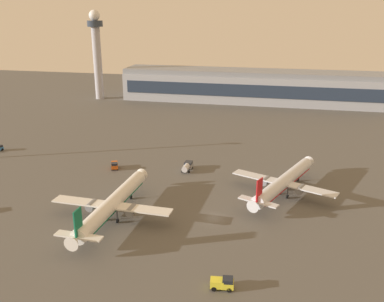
# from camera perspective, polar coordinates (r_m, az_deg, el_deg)

# --- Properties ---
(ground_plane) EXTENTS (416.00, 416.00, 0.00)m
(ground_plane) POSITION_cam_1_polar(r_m,az_deg,el_deg) (101.72, 2.98, -8.98)
(ground_plane) COLOR #56544F
(terminal_building) EXTENTS (133.55, 22.40, 16.40)m
(terminal_building) POSITION_cam_1_polar(r_m,az_deg,el_deg) (225.23, 7.98, 8.61)
(terminal_building) COLOR #9EA3AD
(terminal_building) RESTS_ON ground
(control_tower) EXTENTS (8.00, 8.00, 45.95)m
(control_tower) POSITION_cam_1_polar(r_m,az_deg,el_deg) (234.09, -12.69, 13.22)
(control_tower) COLOR #A8A8B2
(control_tower) RESTS_ON ground
(airplane_mid_apron) EXTENTS (29.36, 37.73, 9.68)m
(airplane_mid_apron) POSITION_cam_1_polar(r_m,az_deg,el_deg) (101.60, -10.69, -7.03)
(airplane_mid_apron) COLOR silver
(airplane_mid_apron) RESTS_ON ground
(airplane_taxiway_distant) EXTENTS (27.77, 35.20, 9.46)m
(airplane_taxiway_distant) POSITION_cam_1_polar(r_m,az_deg,el_deg) (114.76, 12.23, -4.08)
(airplane_taxiway_distant) COLOR silver
(airplane_taxiway_distant) RESTS_ON ground
(cargo_loader) EXTENTS (4.34, 2.43, 2.25)m
(cargo_loader) POSITION_cam_1_polar(r_m,az_deg,el_deg) (78.57, 4.12, -17.28)
(cargo_loader) COLOR yellow
(cargo_loader) RESTS_ON ground
(pushback_tug) EXTENTS (2.56, 3.44, 2.05)m
(pushback_tug) POSITION_cam_1_polar(r_m,az_deg,el_deg) (161.26, -24.45, 0.39)
(pushback_tug) COLOR #3372BF
(pushback_tug) RESTS_ON ground
(maintenance_van) EXTENTS (3.42, 4.58, 2.25)m
(maintenance_van) POSITION_cam_1_polar(r_m,az_deg,el_deg) (132.71, -10.37, -1.88)
(maintenance_van) COLOR #D85919
(maintenance_van) RESTS_ON ground
(fuel_truck) EXTENTS (2.57, 6.36, 2.35)m
(fuel_truck) POSITION_cam_1_polar(r_m,az_deg,el_deg) (129.19, -0.64, -2.05)
(fuel_truck) COLOR gray
(fuel_truck) RESTS_ON ground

